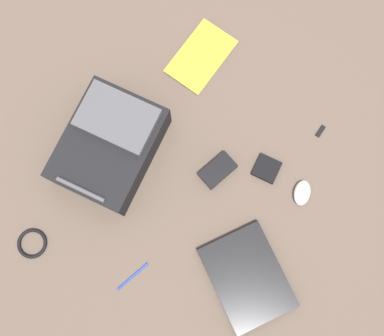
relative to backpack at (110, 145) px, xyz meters
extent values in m
plane|color=brown|center=(-0.28, -0.06, -0.08)|extent=(3.71, 3.71, 0.00)
cube|color=black|center=(0.00, 0.01, -0.01)|extent=(0.34, 0.44, 0.15)
cube|color=#4C4C51|center=(0.01, -0.08, 0.08)|extent=(0.28, 0.21, 0.03)
cylinder|color=#4C4C51|center=(-0.02, 0.19, 0.07)|extent=(0.18, 0.03, 0.02)
cube|color=black|center=(-0.68, 0.15, -0.07)|extent=(0.42, 0.40, 0.02)
cube|color=black|center=(-0.68, 0.15, -0.06)|extent=(0.42, 0.39, 0.01)
cube|color=silver|center=(-0.10, -0.50, -0.08)|extent=(0.19, 0.28, 0.01)
cube|color=yellow|center=(-0.10, -0.50, -0.07)|extent=(0.19, 0.29, 0.00)
ellipsoid|color=silver|center=(-0.70, -0.22, -0.06)|extent=(0.09, 0.11, 0.04)
torus|color=black|center=(0.07, 0.45, -0.07)|extent=(0.11, 0.11, 0.01)
cube|color=black|center=(-0.39, -0.13, -0.06)|extent=(0.12, 0.15, 0.04)
cylinder|color=#1933B2|center=(-0.32, 0.37, -0.08)|extent=(0.05, 0.14, 0.01)
cube|color=black|center=(-0.54, -0.23, -0.07)|extent=(0.10, 0.10, 0.02)
cube|color=black|center=(-0.65, -0.47, -0.08)|extent=(0.02, 0.05, 0.01)
camera|label=1|loc=(-0.46, 0.19, 1.67)|focal=43.66mm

